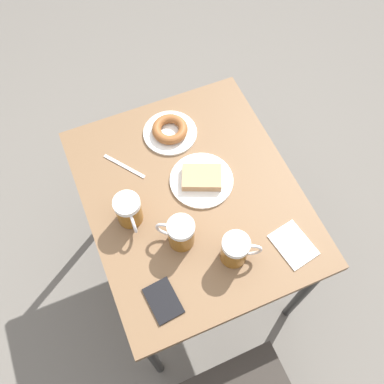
% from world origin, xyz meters
% --- Properties ---
extents(ground_plane, '(8.00, 8.00, 0.00)m').
position_xyz_m(ground_plane, '(0.00, 0.00, 0.00)').
color(ground_plane, '#666059').
extents(table, '(0.73, 0.88, 0.76)m').
position_xyz_m(table, '(0.00, 0.00, 0.69)').
color(table, brown).
rests_on(table, ground_plane).
extents(plate_with_cake, '(0.23, 0.23, 0.04)m').
position_xyz_m(plate_with_cake, '(-0.05, -0.04, 0.78)').
color(plate_with_cake, white).
rests_on(plate_with_cake, table).
extents(plate_with_donut, '(0.20, 0.20, 0.04)m').
position_xyz_m(plate_with_donut, '(-0.03, -0.27, 0.78)').
color(plate_with_donut, white).
rests_on(plate_with_donut, table).
extents(beer_mug_left, '(0.09, 0.13, 0.12)m').
position_xyz_m(beer_mug_left, '(0.23, 0.00, 0.82)').
color(beer_mug_left, '#8C5619').
rests_on(beer_mug_left, table).
extents(beer_mug_center, '(0.12, 0.10, 0.12)m').
position_xyz_m(beer_mug_center, '(0.10, 0.14, 0.82)').
color(beer_mug_center, '#8C5619').
rests_on(beer_mug_center, table).
extents(beer_mug_right, '(0.13, 0.09, 0.12)m').
position_xyz_m(beer_mug_right, '(-0.04, 0.26, 0.82)').
color(beer_mug_right, '#8C5619').
rests_on(beer_mug_right, table).
extents(napkin_folded, '(0.13, 0.16, 0.00)m').
position_xyz_m(napkin_folded, '(-0.24, 0.30, 0.77)').
color(napkin_folded, white).
rests_on(napkin_folded, table).
extents(fork, '(0.11, 0.15, 0.00)m').
position_xyz_m(fork, '(0.18, -0.20, 0.77)').
color(fork, silver).
rests_on(fork, table).
extents(passport_near_edge, '(0.10, 0.13, 0.01)m').
position_xyz_m(passport_near_edge, '(0.23, 0.31, 0.77)').
color(passport_near_edge, black).
rests_on(passport_near_edge, table).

